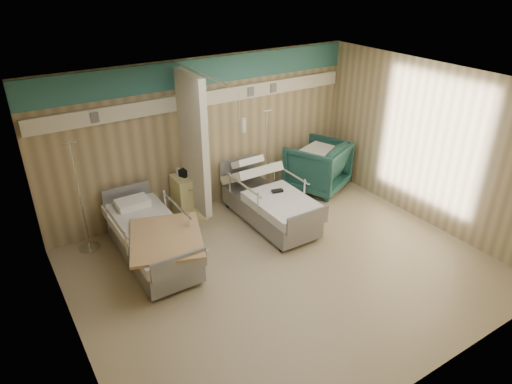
% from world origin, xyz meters
% --- Properties ---
extents(ground, '(6.00, 5.00, 0.00)m').
position_xyz_m(ground, '(0.00, 0.00, 0.00)').
color(ground, gray).
rests_on(ground, ground).
extents(room_walls, '(6.04, 5.04, 2.82)m').
position_xyz_m(room_walls, '(-0.03, 0.25, 1.86)').
color(room_walls, tan).
rests_on(room_walls, ground).
extents(bed_right, '(1.00, 2.16, 0.63)m').
position_xyz_m(bed_right, '(0.60, 1.30, 0.32)').
color(bed_right, silver).
rests_on(bed_right, ground).
extents(bed_left, '(1.00, 2.16, 0.63)m').
position_xyz_m(bed_left, '(-1.60, 1.30, 0.32)').
color(bed_left, silver).
rests_on(bed_left, ground).
extents(bedside_cabinet, '(0.50, 0.48, 0.85)m').
position_xyz_m(bedside_cabinet, '(-0.55, 2.20, 0.42)').
color(bedside_cabinet, '#D6D186').
rests_on(bedside_cabinet, ground).
extents(visitor_armchair, '(1.43, 1.44, 1.00)m').
position_xyz_m(visitor_armchair, '(2.17, 1.90, 0.50)').
color(visitor_armchair, '#1D4944').
rests_on(visitor_armchair, ground).
extents(waffle_blanket, '(0.82, 0.78, 0.07)m').
position_xyz_m(waffle_blanket, '(2.16, 1.86, 1.04)').
color(waffle_blanket, white).
rests_on(waffle_blanket, visitor_armchair).
extents(iv_stand_right, '(0.32, 0.32, 1.78)m').
position_xyz_m(iv_stand_right, '(1.10, 2.17, 0.36)').
color(iv_stand_right, silver).
rests_on(iv_stand_right, ground).
extents(iv_stand_left, '(0.33, 0.33, 1.87)m').
position_xyz_m(iv_stand_left, '(-2.37, 2.18, 0.38)').
color(iv_stand_left, silver).
rests_on(iv_stand_left, ground).
extents(call_remote, '(0.21, 0.13, 0.04)m').
position_xyz_m(call_remote, '(0.69, 1.20, 0.65)').
color(call_remote, black).
rests_on(call_remote, bed_right).
extents(tan_blanket, '(1.37, 1.53, 0.04)m').
position_xyz_m(tan_blanket, '(-1.53, 0.84, 0.65)').
color(tan_blanket, tan).
rests_on(tan_blanket, bed_left).
extents(toiletry_bag, '(0.27, 0.23, 0.13)m').
position_xyz_m(toiletry_bag, '(-0.55, 2.25, 0.91)').
color(toiletry_bag, black).
rests_on(toiletry_bag, bedside_cabinet).
extents(white_cup, '(0.10, 0.10, 0.12)m').
position_xyz_m(white_cup, '(-0.65, 2.33, 0.91)').
color(white_cup, white).
rests_on(white_cup, bedside_cabinet).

